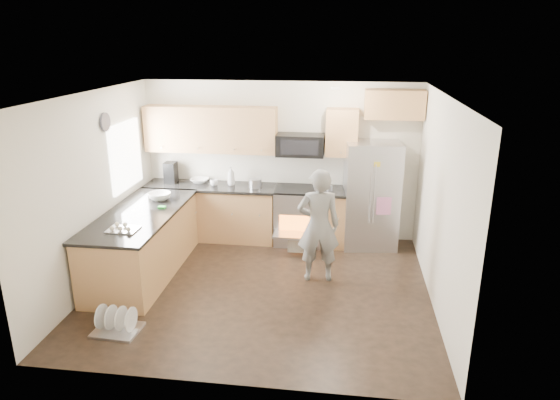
# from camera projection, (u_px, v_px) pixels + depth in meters

# --- Properties ---
(ground) EXTENTS (4.50, 4.50, 0.00)m
(ground) POSITION_uv_depth(u_px,v_px,m) (261.00, 288.00, 6.81)
(ground) COLOR black
(ground) RESTS_ON ground
(room_shell) EXTENTS (4.54, 4.04, 2.62)m
(room_shell) POSITION_uv_depth(u_px,v_px,m) (257.00, 169.00, 6.30)
(room_shell) COLOR silver
(room_shell) RESTS_ON ground
(back_cabinet_run) EXTENTS (4.45, 0.64, 2.50)m
(back_cabinet_run) POSITION_uv_depth(u_px,v_px,m) (243.00, 183.00, 8.22)
(back_cabinet_run) COLOR #AE8145
(back_cabinet_run) RESTS_ON ground
(peninsula) EXTENTS (0.96, 2.36, 1.03)m
(peninsula) POSITION_uv_depth(u_px,v_px,m) (143.00, 243.00, 7.12)
(peninsula) COLOR #AE8145
(peninsula) RESTS_ON ground
(stove_range) EXTENTS (0.76, 0.97, 1.79)m
(stove_range) POSITION_uv_depth(u_px,v_px,m) (299.00, 203.00, 8.14)
(stove_range) COLOR #B7B7BC
(stove_range) RESTS_ON ground
(refrigerator) EXTENTS (0.90, 0.74, 1.72)m
(refrigerator) POSITION_uv_depth(u_px,v_px,m) (371.00, 195.00, 7.95)
(refrigerator) COLOR #B7B7BC
(refrigerator) RESTS_ON ground
(person) EXTENTS (0.63, 0.46, 1.61)m
(person) POSITION_uv_depth(u_px,v_px,m) (318.00, 226.00, 6.82)
(person) COLOR gray
(person) RESTS_ON ground
(dish_rack) EXTENTS (0.54, 0.45, 0.32)m
(dish_rack) POSITION_uv_depth(u_px,v_px,m) (117.00, 325.00, 5.78)
(dish_rack) COLOR #B7B7BC
(dish_rack) RESTS_ON ground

